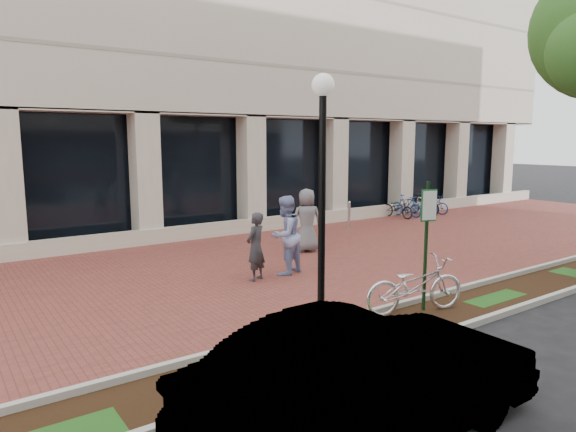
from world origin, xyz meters
TOP-DOWN VIEW (x-y plane):
  - ground at (0.00, 0.00)m, footprint 120.00×120.00m
  - brick_plaza at (0.00, 0.00)m, footprint 40.00×9.00m
  - planting_strip at (0.00, -5.25)m, footprint 40.00×1.50m
  - curb_plaza_side at (0.00, -4.50)m, footprint 40.00×0.12m
  - curb_street_side at (0.00, -6.00)m, footprint 40.00×0.12m
  - parking_sign at (0.02, -4.90)m, footprint 0.34×0.07m
  - lamppost at (-2.60, -4.91)m, footprint 0.36×0.36m
  - locked_bicycle at (-0.23, -4.87)m, footprint 2.23×1.29m
  - pedestrian_left at (-1.53, -1.11)m, footprint 0.72×0.63m
  - pedestrian_mid at (-0.62, -1.03)m, footprint 1.15×1.02m
  - pedestrian_right at (1.40, 0.74)m, footprint 1.08×0.88m
  - bollard at (5.26, 3.13)m, footprint 0.12×0.12m
  - bike_rack_cluster at (9.81, 3.85)m, footprint 2.99×1.73m
  - sedan_near_curb at (-3.97, -7.45)m, footprint 4.38×1.54m

SIDE VIEW (x-z plane):
  - ground at x=0.00m, z-range 0.00..0.00m
  - brick_plaza at x=0.00m, z-range 0.00..0.01m
  - planting_strip at x=0.00m, z-range 0.00..0.01m
  - curb_plaza_side at x=0.00m, z-range 0.00..0.12m
  - curb_street_side at x=0.00m, z-range 0.00..0.12m
  - bike_rack_cluster at x=9.81m, z-range -0.03..0.93m
  - bollard at x=5.26m, z-range 0.01..1.05m
  - locked_bicycle at x=-0.23m, z-range 0.00..1.11m
  - sedan_near_curb at x=-3.97m, z-range 0.00..1.44m
  - pedestrian_left at x=-1.53m, z-range 0.00..1.65m
  - pedestrian_right at x=1.40m, z-range 0.00..1.91m
  - pedestrian_mid at x=-0.62m, z-range 0.00..1.98m
  - parking_sign at x=0.02m, z-range 0.34..2.90m
  - lamppost at x=-2.60m, z-range 0.28..4.66m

